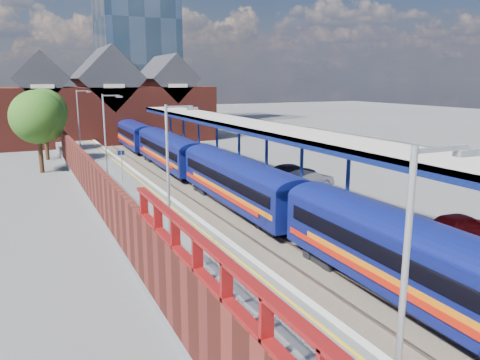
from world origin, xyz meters
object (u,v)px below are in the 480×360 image
(train, at_px, (199,162))
(lamp_post_c, at_px, (107,135))
(lamp_post_d, at_px, (80,119))
(platform_sign, at_px, (121,160))
(parked_car_silver, at_px, (308,180))
(parked_car_blue, at_px, (297,179))
(lamp_post_a, at_px, (407,314))
(parked_car_red, at_px, (461,227))
(parked_car_dark, at_px, (292,172))
(lamp_post_b, at_px, (171,173))

(train, height_order, lamp_post_c, lamp_post_c)
(train, relative_size, lamp_post_d, 9.42)
(platform_sign, bearing_deg, parked_car_silver, -36.25)
(lamp_post_c, distance_m, lamp_post_d, 16.00)
(train, distance_m, parked_car_blue, 9.14)
(train, height_order, lamp_post_a, lamp_post_a)
(lamp_post_c, distance_m, platform_sign, 3.34)
(parked_car_silver, height_order, parked_car_blue, parked_car_silver)
(lamp_post_d, bearing_deg, train, -61.13)
(parked_car_blue, bearing_deg, parked_car_red, -164.77)
(parked_car_blue, bearing_deg, lamp_post_c, 78.12)
(train, height_order, lamp_post_d, lamp_post_d)
(lamp_post_a, xyz_separation_m, parked_car_silver, (13.39, 23.18, -3.30))
(parked_car_dark, relative_size, parked_car_blue, 1.13)
(train, bearing_deg, lamp_post_b, -113.87)
(lamp_post_b, xyz_separation_m, parked_car_silver, (13.39, 9.18, -3.30))
(lamp_post_d, relative_size, parked_car_blue, 1.76)
(parked_car_red, distance_m, parked_car_dark, 16.30)
(parked_car_red, height_order, parked_car_dark, parked_car_red)
(parked_car_silver, distance_m, parked_car_dark, 3.31)
(lamp_post_a, height_order, parked_car_silver, lamp_post_a)
(parked_car_red, distance_m, parked_car_silver, 13.07)
(parked_car_silver, xyz_separation_m, parked_car_blue, (-0.28, 1.12, -0.14))
(platform_sign, relative_size, parked_car_dark, 0.55)
(parked_car_red, height_order, parked_car_blue, parked_car_red)
(train, height_order, lamp_post_b, lamp_post_b)
(lamp_post_d, xyz_separation_m, platform_sign, (1.36, -14.00, -2.30))
(lamp_post_d, relative_size, parked_car_silver, 1.66)
(parked_car_dark, bearing_deg, lamp_post_c, 72.75)
(lamp_post_d, xyz_separation_m, parked_car_red, (14.01, -35.88, -3.27))
(train, xyz_separation_m, parked_car_red, (6.16, -21.63, -0.40))
(lamp_post_d, distance_m, platform_sign, 14.25)
(lamp_post_c, xyz_separation_m, parked_car_red, (14.01, -19.88, -3.27))
(train, xyz_separation_m, parked_car_blue, (5.26, -7.45, -0.57))
(lamp_post_d, height_order, parked_car_dark, lamp_post_d)
(lamp_post_a, distance_m, parked_car_silver, 26.97)
(lamp_post_d, relative_size, parked_car_dark, 1.55)
(lamp_post_c, relative_size, parked_car_blue, 1.76)
(lamp_post_b, xyz_separation_m, parked_car_dark, (14.00, 12.43, -3.34))
(lamp_post_d, bearing_deg, parked_car_blue, -58.85)
(lamp_post_b, distance_m, lamp_post_d, 32.00)
(lamp_post_a, height_order, parked_car_red, lamp_post_a)
(parked_car_red, bearing_deg, train, 21.18)
(train, relative_size, parked_car_dark, 14.60)
(platform_sign, height_order, parked_car_blue, platform_sign)
(lamp_post_a, bearing_deg, parked_car_silver, 59.98)
(platform_sign, relative_size, parked_car_silver, 0.59)
(train, relative_size, parked_car_red, 15.58)
(lamp_post_d, relative_size, platform_sign, 2.80)
(lamp_post_c, xyz_separation_m, platform_sign, (1.36, 2.00, -2.30))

